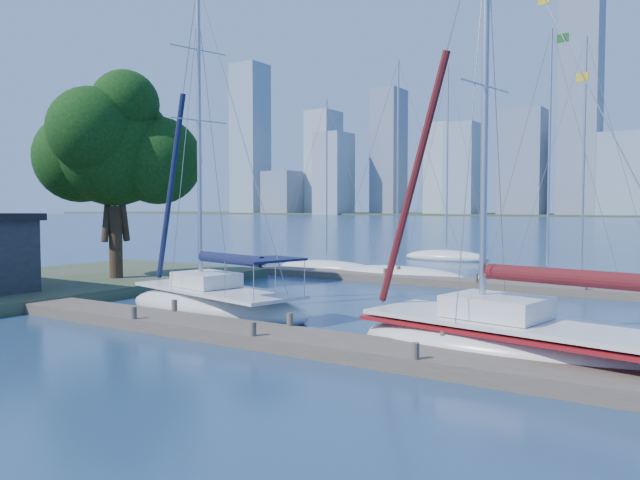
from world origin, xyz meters
The scene contains 12 objects.
ground centered at (0.00, 0.00, 0.00)m, with size 700.00×700.00×0.00m, color navy.
near_dock centered at (0.00, 0.00, 0.20)m, with size 26.00×2.00×0.40m, color #4C4138.
far_dock centered at (2.00, 16.00, 0.18)m, with size 30.00×1.80×0.36m, color #4C4138.
shore centered at (-17.00, 3.00, 0.25)m, with size 12.00×22.00×0.50m, color #38472D.
tree centered at (-14.43, 6.03, 7.16)m, with size 8.02×7.31×10.63m.
sailboat_navy centered at (-4.92, 2.90, 1.02)m, with size 8.82×4.63×13.20m.
sailboat_maroon centered at (6.64, 1.94, 0.97)m, with size 9.36×4.48×13.09m.
bg_boat_0 centered at (-10.18, 19.10, 0.22)m, with size 7.21×2.43×11.19m.
bg_boat_1 centered at (-4.38, 17.43, 0.25)m, with size 8.24×2.69×12.62m.
bg_boat_2 centered at (3.60, 18.48, 0.28)m, with size 7.77×4.82×13.40m.
bg_boat_3 centered at (5.40, 17.61, 0.26)m, with size 6.52×3.33×12.50m.
bg_boat_6 centered at (-6.65, 30.68, 0.30)m, with size 6.88×3.19×15.13m.
Camera 1 is at (11.12, -14.56, 4.04)m, focal length 35.00 mm.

